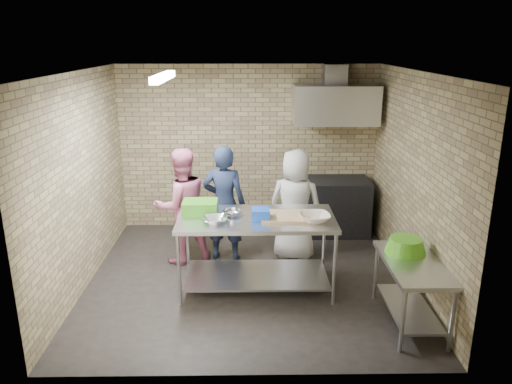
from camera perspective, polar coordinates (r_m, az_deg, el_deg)
The scene contains 24 objects.
floor at distance 6.73m, azimuth -0.84°, elevation -9.91°, with size 4.20×4.20×0.00m, color black.
ceiling at distance 6.00m, azimuth -0.95°, elevation 13.70°, with size 4.20×4.20×0.00m, color black.
back_wall at distance 8.17m, azimuth -0.89°, elevation 5.07°, with size 4.20×0.06×2.70m, color tan.
front_wall at distance 4.34m, azimuth -0.90°, elevation -6.08°, with size 4.20×0.06×2.70m, color tan.
left_wall at distance 6.58m, azimuth -19.51°, elevation 1.07°, with size 0.06×4.00×2.70m, color tan.
right_wall at distance 6.57m, azimuth 17.74°, elevation 1.23°, with size 0.06×4.00×2.70m, color tan.
prep_table at distance 6.29m, azimuth 0.04°, elevation -7.05°, with size 1.94×0.97×0.97m, color silver.
side_counter at distance 5.86m, azimuth 17.38°, elevation -10.99°, with size 0.60×1.20×0.75m, color silver.
stove at distance 8.19m, azimuth 8.64°, elevation -1.64°, with size 1.20×0.70×0.90m, color black.
range_hood at distance 7.87m, azimuth 9.12°, elevation 9.93°, with size 1.30×0.60×0.60m, color silver.
hood_duct at distance 7.97m, azimuth 9.09°, elevation 13.28°, with size 0.35×0.30×0.30m, color #A5A8AD.
wall_shelf at distance 8.13m, azimuth 10.94°, elevation 8.79°, with size 0.80×0.20×0.04m, color #3F2B19.
fluorescent_fixture at distance 6.09m, azimuth -10.65°, elevation 12.90°, with size 0.10×1.25×0.08m, color white.
green_crate at distance 6.22m, azimuth -6.44°, elevation -1.79°, with size 0.43×0.32×0.17m, color #3B951B.
blue_tub at distance 5.99m, azimuth 0.54°, elevation -2.60°, with size 0.22×0.22×0.14m, color blue.
cutting_board at distance 6.09m, azimuth 3.34°, elevation -2.80°, with size 0.59×0.45×0.03m, color tan.
mixing_bowl_a at distance 5.92m, azimuth -4.78°, elevation -3.25°, with size 0.30×0.30×0.07m, color silver.
mixing_bowl_b at distance 6.14m, azimuth -2.77°, elevation -2.44°, with size 0.23×0.23×0.07m, color #ACAFB3.
ceramic_bowl at distance 6.00m, azimuth 6.77°, elevation -2.93°, with size 0.37×0.37×0.09m, color beige.
green_basin at distance 5.88m, azimuth 16.86°, elevation -5.90°, with size 0.46×0.46×0.17m, color #59C626, non-canonical shape.
bottle_red at distance 8.07m, azimuth 9.22°, elevation 9.60°, with size 0.07×0.07×0.18m, color #B22619.
man_navy at distance 7.01m, azimuth -3.68°, elevation -1.35°, with size 0.61×0.40×1.68m, color #151D35.
woman_pink at distance 7.02m, azimuth -8.57°, elevation -1.61°, with size 0.80×0.63×1.65m, color #D37092.
woman_white at distance 7.06m, azimuth 4.55°, elevation -1.51°, with size 0.79×0.51×1.62m, color silver.
Camera 1 is at (0.01, -5.99, 3.07)m, focal length 34.71 mm.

